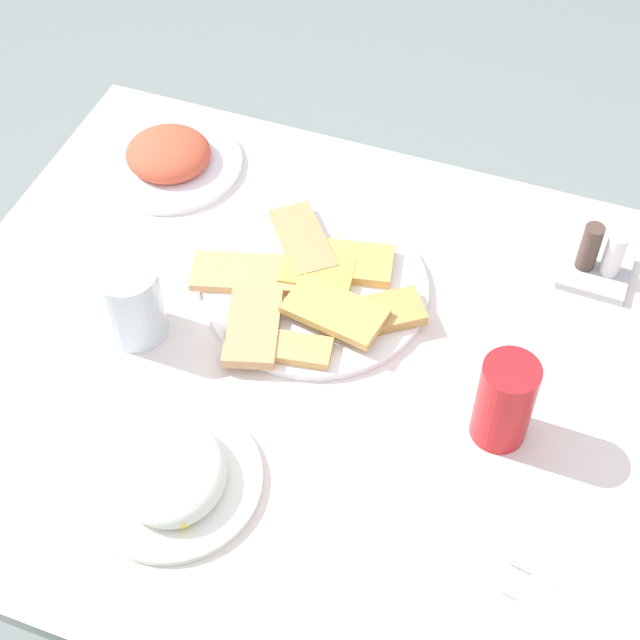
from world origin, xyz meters
The scene contains 11 objects.
ground_plane centered at (0.00, 0.00, 0.00)m, with size 6.00×6.00×0.00m, color gray.
dining_table centered at (0.00, 0.00, 0.68)m, with size 1.02×0.83×0.77m.
pide_platter centered at (0.05, -0.11, 0.78)m, with size 0.33×0.32×0.04m.
salad_plate_greens centered at (0.34, -0.27, 0.79)m, with size 0.21×0.21×0.05m.
salad_plate_rice centered at (0.10, 0.21, 0.79)m, with size 0.21×0.21×0.05m.
soda_can centered at (-0.23, 0.02, 0.83)m, with size 0.07×0.07×0.12m, color red.
drinking_glass centered at (0.24, 0.03, 0.83)m, with size 0.08×0.08×0.11m, color silver.
paper_napkin centered at (-0.36, 0.20, 0.77)m, with size 0.13×0.13×0.00m, color white.
fork centered at (-0.36, 0.19, 0.78)m, with size 0.18×0.02×0.01m, color silver.
spoon centered at (-0.36, 0.22, 0.78)m, with size 0.19×0.02×0.01m, color silver.
condiment_caddy centered at (-0.29, -0.27, 0.80)m, with size 0.09×0.09×0.08m.
Camera 1 is at (-0.25, 0.68, 1.74)m, focal length 54.69 mm.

